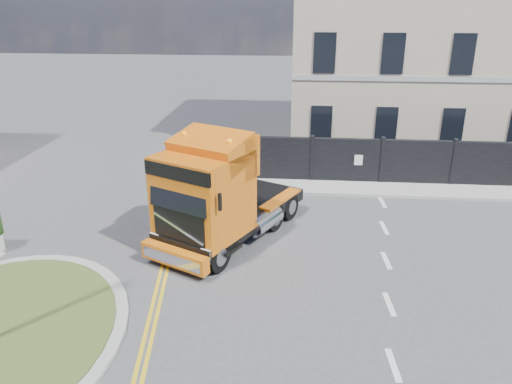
# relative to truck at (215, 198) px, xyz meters

# --- Properties ---
(ground) EXTENTS (120.00, 120.00, 0.00)m
(ground) POSITION_rel_truck_xyz_m (2.19, -2.59, -1.68)
(ground) COLOR #424244
(ground) RESTS_ON ground
(hoarding_fence) EXTENTS (18.80, 0.25, 2.00)m
(hoarding_fence) POSITION_rel_truck_xyz_m (8.74, 6.41, -0.68)
(hoarding_fence) COLOR black
(hoarding_fence) RESTS_ON ground
(georgian_building) EXTENTS (12.30, 10.30, 12.80)m
(georgian_building) POSITION_rel_truck_xyz_m (8.19, 13.91, 4.10)
(georgian_building) COLOR #B5A490
(georgian_building) RESTS_ON ground
(pavement_far) EXTENTS (20.00, 1.60, 0.12)m
(pavement_far) POSITION_rel_truck_xyz_m (8.19, 5.51, -1.62)
(pavement_far) COLOR #969691
(pavement_far) RESTS_ON ground
(truck) EXTENTS (4.88, 6.62, 3.74)m
(truck) POSITION_rel_truck_xyz_m (0.00, 0.00, 0.00)
(truck) COLOR black
(truck) RESTS_ON ground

